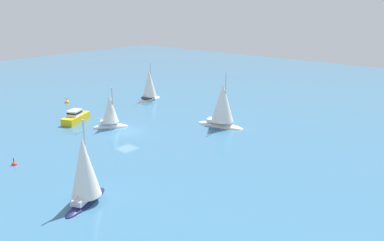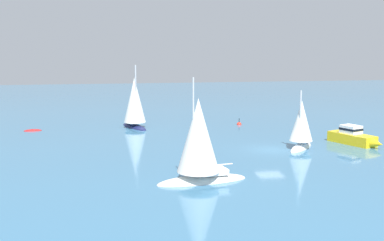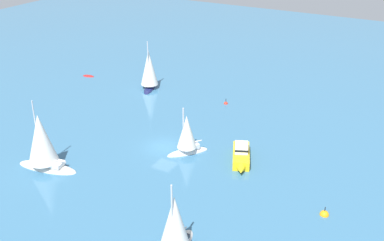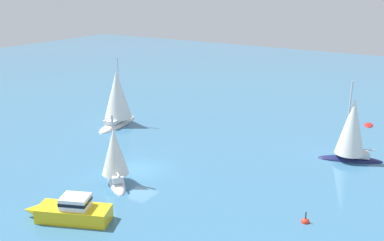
% 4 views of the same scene
% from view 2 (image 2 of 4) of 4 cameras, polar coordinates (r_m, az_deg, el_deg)
% --- Properties ---
extents(ground_plane, '(160.00, 160.00, 0.00)m').
position_cam_2_polar(ground_plane, '(52.55, 8.37, -3.14)').
color(ground_plane, teal).
extents(yacht, '(3.58, 6.05, 8.00)m').
position_cam_2_polar(yacht, '(64.99, -6.18, 1.75)').
color(yacht, '#191E4C').
rests_on(yacht, ground).
extents(sailboat, '(7.41, 3.75, 8.48)m').
position_cam_2_polar(sailboat, '(39.97, 0.79, -2.69)').
color(sailboat, silver).
rests_on(sailboat, ground).
extents(skiff, '(2.16, 1.21, 0.39)m').
position_cam_2_polar(skiff, '(65.40, -16.68, -1.07)').
color(skiff, '#B21E1E').
rests_on(skiff, ground).
extents(sailboat_1, '(4.16, 4.68, 6.33)m').
position_cam_2_polar(sailboat_1, '(53.28, 11.63, -0.79)').
color(sailboat_1, white).
rests_on(sailboat_1, ground).
extents(powerboat, '(3.86, 6.39, 1.90)m').
position_cam_2_polar(powerboat, '(57.21, 16.96, -1.71)').
color(powerboat, yellow).
rests_on(powerboat, ground).
extents(channel_buoy, '(0.61, 0.61, 1.10)m').
position_cam_2_polar(channel_buoy, '(67.46, 5.06, -0.43)').
color(channel_buoy, red).
rests_on(channel_buoy, ground).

